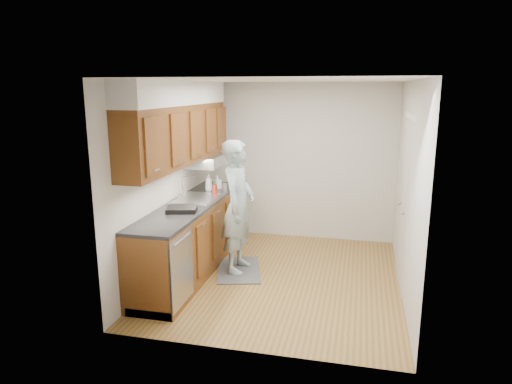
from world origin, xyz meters
TOP-DOWN VIEW (x-y plane):
  - floor at (0.00, 0.00)m, footprint 3.50×3.50m
  - ceiling at (0.00, 0.00)m, footprint 3.50×3.50m
  - wall_left at (-1.50, 0.00)m, footprint 0.02×3.50m
  - wall_right at (1.50, 0.00)m, footprint 0.02×3.50m
  - wall_back at (0.00, 1.75)m, footprint 3.00×0.02m
  - counter at (-1.20, -0.00)m, footprint 0.64×2.80m
  - upper_cabinets at (-1.33, 0.05)m, footprint 0.47×2.80m
  - closet_door at (1.49, 0.30)m, footprint 0.02×1.22m
  - floor_mat at (-0.59, 0.11)m, footprint 0.78×1.05m
  - person at (-0.59, 0.11)m, footprint 0.50×0.72m
  - soap_bottle_a at (-1.19, 0.70)m, footprint 0.14×0.14m
  - soap_bottle_b at (-1.13, 0.90)m, footprint 0.13×0.13m
  - soda_can at (-1.04, 0.53)m, footprint 0.09×0.09m
  - steel_can at (-0.95, 0.68)m, footprint 0.09×0.09m
  - dish_rack at (-1.15, -0.44)m, footprint 0.42×0.38m

SIDE VIEW (x-z plane):
  - floor at x=0.00m, z-range 0.00..0.00m
  - floor_mat at x=-0.59m, z-range 0.00..0.02m
  - counter at x=-1.20m, z-range -0.16..1.14m
  - dish_rack at x=-1.15m, z-range 0.94..1.00m
  - steel_can at x=-0.95m, z-range 0.94..1.07m
  - soda_can at x=-1.04m, z-range 0.94..1.07m
  - person at x=-0.59m, z-range 0.02..2.00m
  - closet_door at x=1.49m, z-range 0.00..2.05m
  - soap_bottle_b at x=-1.13m, z-range 0.94..1.14m
  - soap_bottle_a at x=-1.19m, z-range 0.94..1.20m
  - wall_left at x=-1.50m, z-range 0.00..2.50m
  - wall_right at x=1.50m, z-range 0.00..2.50m
  - wall_back at x=0.00m, z-range 0.00..2.50m
  - upper_cabinets at x=-1.33m, z-range 1.34..2.55m
  - ceiling at x=0.00m, z-range 2.50..2.50m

